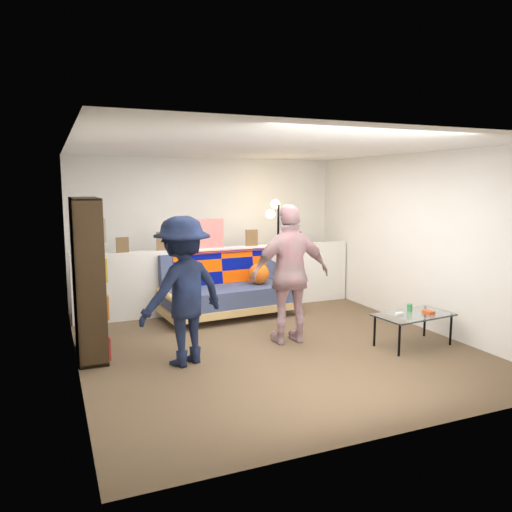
{
  "coord_description": "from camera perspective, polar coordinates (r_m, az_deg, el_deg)",
  "views": [
    {
      "loc": [
        -2.46,
        -5.5,
        1.97
      ],
      "look_at": [
        0.0,
        0.4,
        1.05
      ],
      "focal_mm": 35.0,
      "sensor_mm": 36.0,
      "label": 1
    }
  ],
  "objects": [
    {
      "name": "coffee_table",
      "position": [
        6.44,
        17.58,
        -6.56
      ],
      "size": [
        1.0,
        0.61,
        0.49
      ],
      "color": "black",
      "rests_on": "ground"
    },
    {
      "name": "room_shell",
      "position": [
        6.46,
        -0.24,
        5.54
      ],
      "size": [
        4.6,
        5.05,
        2.45
      ],
      "color": "silver",
      "rests_on": "ground"
    },
    {
      "name": "person_right",
      "position": [
        6.19,
        3.99,
        -2.12
      ],
      "size": [
        1.04,
        0.49,
        1.73
      ],
      "primitive_type": "imported",
      "rotation": [
        0.0,
        0.0,
        3.07
      ],
      "color": "pink",
      "rests_on": "ground"
    },
    {
      "name": "person_left",
      "position": [
        5.5,
        -8.36,
        -3.99
      ],
      "size": [
        1.21,
        0.97,
        1.63
      ],
      "primitive_type": "imported",
      "rotation": [
        0.0,
        0.0,
        3.54
      ],
      "color": "black",
      "rests_on": "ground"
    },
    {
      "name": "half_wall_ledge",
      "position": [
        7.84,
        -3.94,
        -2.64
      ],
      "size": [
        4.45,
        0.15,
        1.0
      ],
      "primitive_type": "cube",
      "color": "silver",
      "rests_on": "ground"
    },
    {
      "name": "floor_lamp",
      "position": [
        7.92,
        2.49,
        2.78
      ],
      "size": [
        0.4,
        0.32,
        1.73
      ],
      "color": "black",
      "rests_on": "ground"
    },
    {
      "name": "ledge_decor",
      "position": [
        7.65,
        -5.55,
        2.2
      ],
      "size": [
        2.97,
        0.02,
        0.45
      ],
      "color": "brown",
      "rests_on": "half_wall_ledge"
    },
    {
      "name": "futon_sofa",
      "position": [
        7.53,
        -3.18,
        -3.85
      ],
      "size": [
        2.07,
        1.12,
        0.86
      ],
      "color": "tan",
      "rests_on": "ground"
    },
    {
      "name": "ground",
      "position": [
        6.34,
        1.41,
        -9.92
      ],
      "size": [
        5.0,
        5.0,
        0.0
      ],
      "primitive_type": "plane",
      "color": "brown",
      "rests_on": "ground"
    },
    {
      "name": "bookshelf",
      "position": [
        6.0,
        -18.64,
        -2.99
      ],
      "size": [
        0.3,
        0.91,
        1.82
      ],
      "color": "black",
      "rests_on": "ground"
    }
  ]
}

